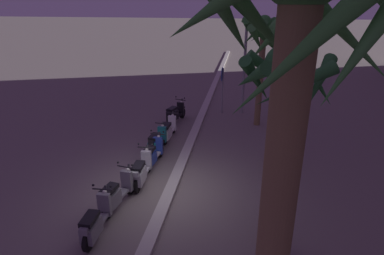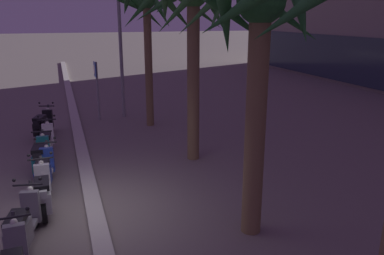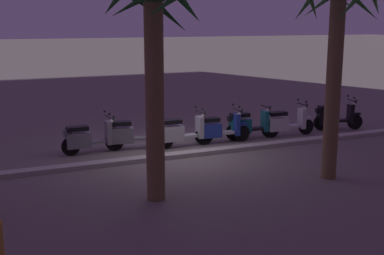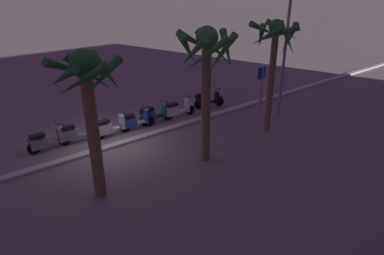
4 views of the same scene
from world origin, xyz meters
name	(u,v)px [view 3 (image 3 of 4)]	position (x,y,z in m)	size (l,w,h in m)	color
ground_plane	(181,155)	(0.00, 0.00, 0.00)	(200.00, 200.00, 0.00)	slate
curb_strip	(184,154)	(0.00, 0.21, 0.06)	(60.00, 0.36, 0.12)	#BCB7AD
scooter_black_second_in_line	(335,117)	(-6.14, -0.95, 0.46)	(1.70, 0.76, 1.17)	black
scooter_white_tail_end	(285,123)	(-4.02, -0.79, 0.45)	(1.83, 0.56, 1.17)	black
scooter_teal_last_in_row	(248,125)	(-2.69, -0.92, 0.46)	(1.78, 0.56, 1.04)	black
scooter_blue_mid_centre	(218,129)	(-1.59, -0.81, 0.45)	(1.79, 0.57, 1.17)	black
scooter_silver_lead_nearest	(181,132)	(-0.34, -0.82, 0.46)	(1.83, 0.56, 1.17)	black
scooter_grey_far_back	(131,134)	(1.09, -1.13, 0.46)	(1.81, 0.66, 1.17)	black
scooter_grey_gap_after_mid	(88,138)	(2.35, -1.17, 0.45)	(1.79, 0.56, 1.17)	black
palm_tree_by_mall_entrance	(338,14)	(-2.43, 3.39, 3.85)	(2.29, 2.28, 5.16)	olive
palm_tree_mid_walkway	(153,26)	(1.86, 3.13, 3.60)	(2.05, 2.18, 4.86)	olive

